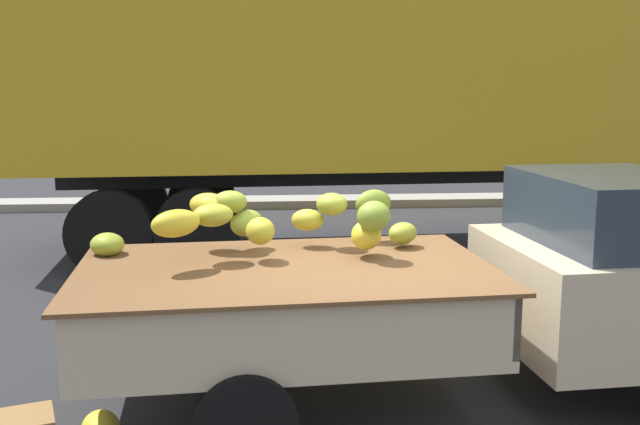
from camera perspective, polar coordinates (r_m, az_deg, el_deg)
The scene contains 4 objects.
ground at distance 5.90m, azimuth 5.36°, elevation -13.76°, with size 220.00×220.00×0.00m, color #28282B.
curb_strip at distance 14.50m, azimuth -0.57°, elevation 0.84°, with size 80.00×0.80×0.16m, color gray.
pickup_truck at distance 5.89m, azimuth 17.82°, elevation -5.11°, with size 5.33×2.18×1.70m.
semi_trailer at distance 10.89m, azimuth 9.63°, elevation 10.70°, with size 12.12×3.21×3.95m.
Camera 1 is at (-0.94, -5.33, 2.37)m, focal length 41.17 mm.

